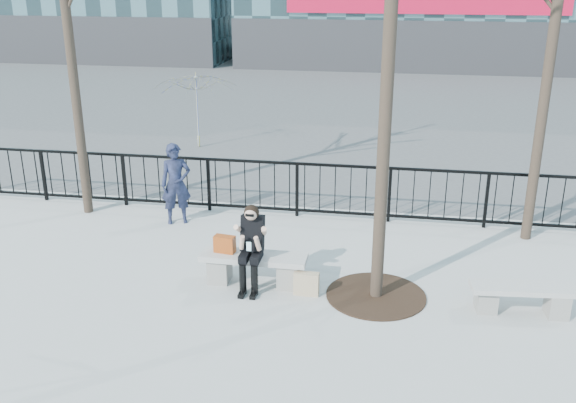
% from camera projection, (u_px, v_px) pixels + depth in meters
% --- Properties ---
extents(ground, '(120.00, 120.00, 0.00)m').
position_uv_depth(ground, '(254.00, 283.00, 10.04)').
color(ground, '#A6A7A1').
rests_on(ground, ground).
extents(street_surface, '(60.00, 23.00, 0.01)m').
position_uv_depth(street_surface, '(342.00, 100.00, 23.93)').
color(street_surface, '#474747').
rests_on(street_surface, ground).
extents(railing, '(14.00, 0.06, 1.10)m').
position_uv_depth(railing, '(287.00, 189.00, 12.63)').
color(railing, black).
rests_on(railing, ground).
extents(tree_grate, '(1.50, 1.50, 0.02)m').
position_uv_depth(tree_grate, '(376.00, 295.00, 9.64)').
color(tree_grate, black).
rests_on(tree_grate, ground).
extents(bench_main, '(1.65, 0.46, 0.49)m').
position_uv_depth(bench_main, '(254.00, 266.00, 9.94)').
color(bench_main, slate).
rests_on(bench_main, ground).
extents(bench_second, '(1.45, 0.41, 0.43)m').
position_uv_depth(bench_second, '(522.00, 296.00, 9.10)').
color(bench_second, slate).
rests_on(bench_second, ground).
extents(seated_woman, '(0.50, 0.64, 1.34)m').
position_uv_depth(seated_woman, '(251.00, 248.00, 9.66)').
color(seated_woman, black).
rests_on(seated_woman, ground).
extents(handbag, '(0.34, 0.20, 0.27)m').
position_uv_depth(handbag, '(225.00, 244.00, 9.92)').
color(handbag, '#A14013').
rests_on(handbag, bench_main).
extents(shopping_bag, '(0.38, 0.15, 0.36)m').
position_uv_depth(shopping_bag, '(306.00, 284.00, 9.63)').
color(shopping_bag, beige).
rests_on(shopping_bag, ground).
extents(standing_man, '(0.68, 0.57, 1.57)m').
position_uv_depth(standing_man, '(176.00, 184.00, 12.19)').
color(standing_man, black).
rests_on(standing_man, ground).
extents(vendor_umbrella, '(2.97, 3.00, 2.05)m').
position_uv_depth(vendor_umbrella, '(196.00, 111.00, 17.27)').
color(vendor_umbrella, gold).
rests_on(vendor_umbrella, ground).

